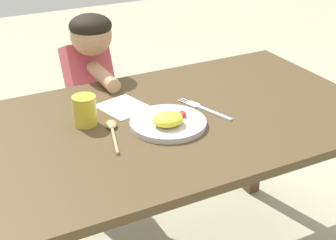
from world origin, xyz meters
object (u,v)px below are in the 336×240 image
Objects in this scene: fork at (204,109)px; drinking_cup at (85,111)px; person at (91,109)px; spoon at (112,129)px; plate at (168,122)px.

drinking_cup is (-0.39, 0.08, 0.05)m from fork.
person is (-0.22, 0.55, -0.19)m from fork.
person is at bearing 4.13° from spoon.
plate is at bearing 95.10° from person.
plate is at bearing -90.55° from spoon.
plate is at bearing 89.50° from fork.
drinking_cup is at bearing 49.69° from spoon.
person is at bearing 3.39° from fork.
drinking_cup reaches higher than spoon.
spoon is 0.22× the size of person.
fork is 1.09× the size of spoon.
spoon is 2.10× the size of drinking_cup.
person is (-0.05, 0.61, -0.20)m from plate.
fork is at bearing -12.05° from drinking_cup.
plate is 1.10× the size of fork.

